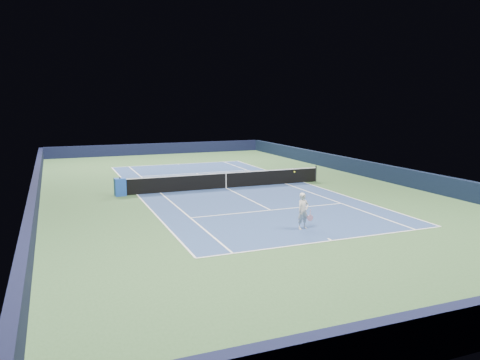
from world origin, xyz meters
name	(u,v)px	position (x,y,z in m)	size (l,w,h in m)	color
ground	(226,188)	(0.00, 0.00, 0.00)	(40.00, 40.00, 0.00)	#32532D
wall_far	(158,149)	(0.00, 19.82, 0.55)	(22.00, 0.35, 1.10)	black
wall_right	(370,170)	(10.82, 0.00, 0.55)	(0.35, 40.00, 1.10)	black
wall_left	(35,192)	(-10.82, 0.00, 0.55)	(0.35, 40.00, 1.10)	black
court_surface	(226,188)	(0.00, 0.00, 0.00)	(10.97, 23.77, 0.01)	navy
baseline_far	(178,164)	(0.00, 11.88, 0.01)	(10.97, 0.08, 0.00)	white
baseline_near	(332,241)	(0.00, -11.88, 0.01)	(10.97, 0.08, 0.00)	white
sideline_doubles_right	(304,182)	(5.49, 0.00, 0.01)	(0.08, 23.77, 0.00)	white
sideline_doubles_left	(137,194)	(-5.49, 0.00, 0.01)	(0.08, 23.77, 0.00)	white
sideline_singles_right	(285,184)	(4.12, 0.00, 0.01)	(0.08, 23.77, 0.00)	white
sideline_singles_left	(160,193)	(-4.12, 0.00, 0.01)	(0.08, 23.77, 0.00)	white
service_line_far	(196,173)	(0.00, 6.40, 0.01)	(8.23, 0.08, 0.00)	white
service_line_near	(271,210)	(0.00, -6.40, 0.01)	(8.23, 0.08, 0.00)	white
center_service_line	(226,188)	(0.00, 0.00, 0.01)	(0.08, 12.80, 0.00)	white
center_mark_far	(178,164)	(0.00, 11.73, 0.01)	(0.08, 0.30, 0.00)	white
center_mark_near	(330,240)	(0.00, -11.73, 0.01)	(0.08, 0.30, 0.00)	white
tennis_net	(226,180)	(0.00, 0.00, 0.50)	(12.90, 0.10, 1.07)	black
sponsor_cube	(120,187)	(-6.40, 0.05, 0.50)	(0.64, 0.59, 1.00)	#1C48AB
tennis_player	(303,211)	(-0.22, -9.98, 0.78)	(0.77, 1.28, 2.32)	silver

